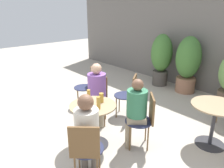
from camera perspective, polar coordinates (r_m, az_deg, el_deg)
name	(u,v)px	position (r m, az deg, el deg)	size (l,w,h in m)	color
ground_plane	(89,140)	(3.90, -5.96, -14.35)	(20.00, 20.00, 0.00)	#B2A899
storefront_wall	(204,34)	(6.12, 22.87, 11.93)	(10.00, 0.06, 3.00)	slate
cafe_table_near	(93,117)	(3.51, -4.94, -8.56)	(0.73, 0.73, 0.73)	#2D2D33
cafe_table_far	(214,116)	(3.86, 25.20, -7.59)	(0.76, 0.76, 0.73)	#2D2D33
bistro_chair_0	(86,148)	(2.81, -6.85, -16.16)	(0.50, 0.50, 0.88)	#232847
bistro_chair_1	(145,117)	(3.51, 8.63, -8.40)	(0.50, 0.50, 0.88)	#232847
bistro_chair_2	(98,96)	(4.24, -3.73, -3.06)	(0.50, 0.50, 0.88)	#232847
bistro_chair_4	(88,84)	(4.90, -6.31, 0.10)	(0.48, 0.49, 0.88)	#232847
bistro_chair_5	(129,92)	(4.42, 4.57, -2.09)	(0.49, 0.49, 0.88)	#232847
seated_person_0	(87,129)	(2.84, -6.56, -11.48)	(0.40, 0.40, 1.18)	brown
seated_person_1	(136,107)	(3.42, 6.23, -6.07)	(0.41, 0.41, 1.16)	gray
seated_person_2	(97,90)	(4.03, -3.98, -1.47)	(0.43, 0.43, 1.21)	gray
beer_glass_0	(84,102)	(3.29, -7.44, -4.69)	(0.07, 0.07, 0.20)	#B28433
beer_glass_1	(98,103)	(3.25, -3.55, -4.94)	(0.06, 0.06, 0.19)	#B28433
beer_glass_2	(101,98)	(3.47, -2.79, -3.61)	(0.07, 0.07, 0.15)	#B28433
beer_glass_3	(89,95)	(3.52, -6.15, -2.99)	(0.06, 0.06, 0.20)	#B28433
potted_plant_0	(161,57)	(6.31, 12.76, 6.82)	(0.59, 0.59, 1.46)	#47423D
potted_plant_1	(188,63)	(5.97, 19.20, 5.30)	(0.63, 0.63, 1.47)	#93664C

